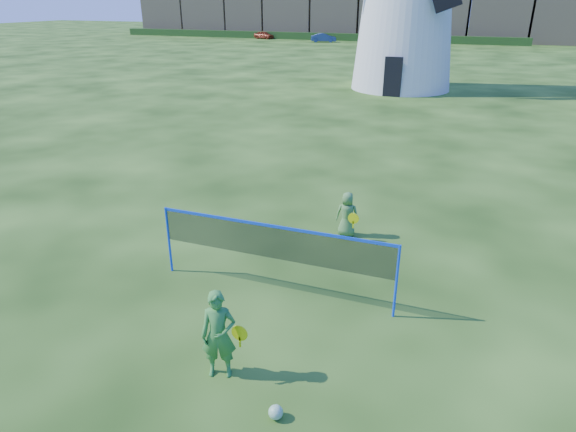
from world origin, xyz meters
The scene contains 9 objects.
ground centered at (0.00, 0.00, 0.00)m, with size 220.00×220.00×0.00m, color black.
badminton_net centered at (0.12, -0.12, 1.14)m, with size 5.05×0.05×1.55m.
player_girl centered at (0.25, -2.73, 0.77)m, with size 0.75×0.54×1.55m.
player_boy centered at (0.85, 3.07, 0.59)m, with size 0.67×0.46×1.18m.
play_ball centered at (1.45, -3.30, 0.11)m, with size 0.22×0.22×0.22m, color green.
terraced_houses centered at (-17.63, 72.00, 3.95)m, with size 67.95×8.40×8.38m.
hedge centered at (-22.00, 66.00, 0.50)m, with size 62.00×0.80×1.00m, color #193814.
car_left centered at (-28.24, 65.20, 0.55)m, with size 1.31×3.25×1.11m, color maroon.
car_right centered at (-17.95, 62.52, 0.58)m, with size 1.23×3.51×1.16m, color navy.
Camera 1 is at (3.57, -8.39, 5.67)m, focal length 31.06 mm.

